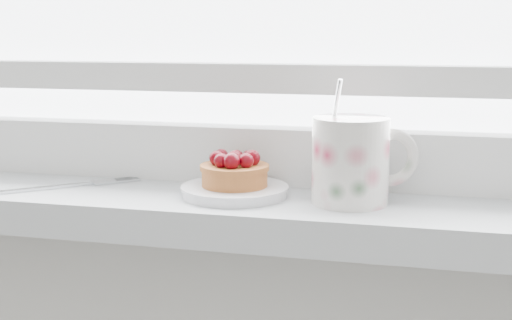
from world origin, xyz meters
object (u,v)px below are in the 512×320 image
(floral_mug, at_px, (353,159))
(fork, at_px, (64,186))
(saucer, at_px, (235,191))
(raspberry_tart, at_px, (235,170))

(floral_mug, height_order, fork, floral_mug)
(saucer, bearing_deg, fork, -178.16)
(fork, bearing_deg, saucer, 1.84)
(raspberry_tart, bearing_deg, saucer, 102.98)
(floral_mug, bearing_deg, saucer, 179.74)
(fork, bearing_deg, floral_mug, 1.03)
(saucer, xyz_separation_m, floral_mug, (0.14, -0.00, 0.04))
(floral_mug, distance_m, fork, 0.35)
(saucer, relative_size, raspberry_tart, 1.56)
(floral_mug, bearing_deg, raspberry_tart, 179.88)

